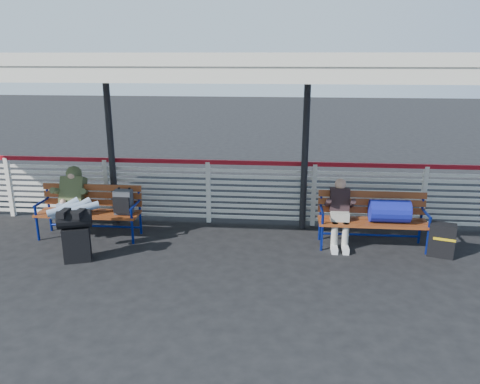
# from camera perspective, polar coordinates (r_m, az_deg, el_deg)

# --- Properties ---
(ground) EXTENTS (60.00, 60.00, 0.00)m
(ground) POSITION_cam_1_polar(r_m,az_deg,el_deg) (7.43, -6.12, -8.66)
(ground) COLOR black
(ground) RESTS_ON ground
(fence) EXTENTS (12.08, 0.08, 1.24)m
(fence) POSITION_cam_1_polar(r_m,az_deg,el_deg) (8.95, -3.89, 0.32)
(fence) COLOR silver
(fence) RESTS_ON ground
(canopy) EXTENTS (12.60, 3.60, 3.16)m
(canopy) POSITION_cam_1_polar(r_m,az_deg,el_deg) (7.59, -5.52, 15.61)
(canopy) COLOR silver
(canopy) RESTS_ON ground
(luggage_stack) EXTENTS (0.57, 0.43, 0.84)m
(luggage_stack) POSITION_cam_1_polar(r_m,az_deg,el_deg) (7.74, -19.38, -4.81)
(luggage_stack) COLOR black
(luggage_stack) RESTS_ON ground
(bench_left) EXTENTS (1.80, 0.56, 0.92)m
(bench_left) POSITION_cam_1_polar(r_m,az_deg,el_deg) (8.61, -16.84, -1.57)
(bench_left) COLOR brown
(bench_left) RESTS_ON ground
(bench_right) EXTENTS (1.80, 0.56, 0.92)m
(bench_right) POSITION_cam_1_polar(r_m,az_deg,el_deg) (8.13, 16.93, -2.42)
(bench_right) COLOR brown
(bench_right) RESTS_ON ground
(traveler_man) EXTENTS (0.94, 1.64, 0.77)m
(traveler_man) POSITION_cam_1_polar(r_m,az_deg,el_deg) (8.39, -19.79, -1.40)
(traveler_man) COLOR #8FACC1
(traveler_man) RESTS_ON ground
(companion_person) EXTENTS (0.32, 0.66, 1.15)m
(companion_person) POSITION_cam_1_polar(r_m,az_deg,el_deg) (8.02, 12.07, -2.43)
(companion_person) COLOR #A8A598
(companion_person) RESTS_ON ground
(suitcase_side) EXTENTS (0.45, 0.35, 0.55)m
(suitcase_side) POSITION_cam_1_polar(r_m,az_deg,el_deg) (8.21, 23.37, -5.40)
(suitcase_side) COLOR black
(suitcase_side) RESTS_ON ground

